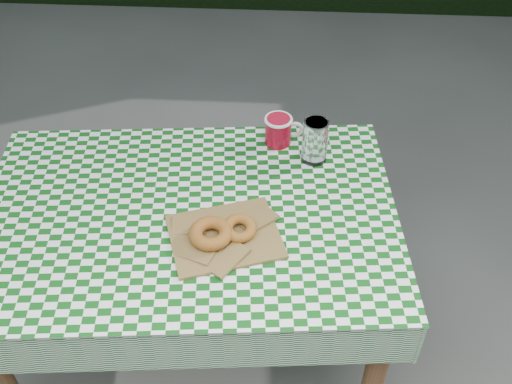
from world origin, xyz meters
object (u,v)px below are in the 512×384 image
Objects in this scene: paper_bag at (225,236)px; coffee_mug at (278,130)px; drinking_glass at (315,141)px; table at (197,299)px.

paper_bag is 0.43m from coffee_mug.
drinking_glass is at bearing -41.42° from coffee_mug.
table is at bearing -133.82° from coffee_mug.
drinking_glass is (0.11, -0.07, 0.02)m from coffee_mug.
paper_bag is 1.74× the size of coffee_mug.
coffee_mug is (0.23, 0.33, 0.43)m from table.
paper_bag is at bearing -42.08° from table.
table is 4.00× the size of paper_bag.
coffee_mug is (0.12, 0.41, 0.04)m from paper_bag.
drinking_glass reaches higher than coffee_mug.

